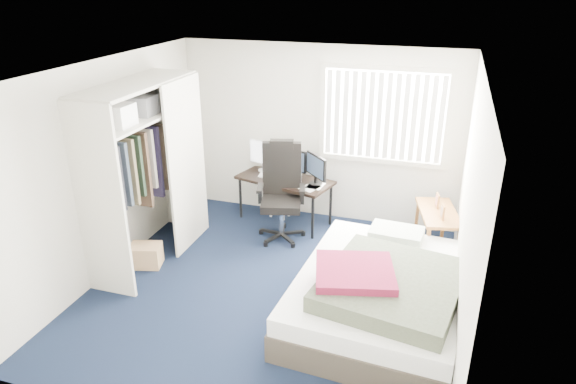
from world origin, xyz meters
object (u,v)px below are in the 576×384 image
(office_chair, at_px, (281,201))
(bed, at_px, (380,292))
(desk, at_px, (286,175))
(nightstand, at_px, (438,216))

(office_chair, xyz_separation_m, bed, (1.55, -1.45, -0.21))
(desk, relative_size, nightstand, 1.53)
(office_chair, relative_size, nightstand, 1.39)
(desk, height_order, bed, desk)
(desk, xyz_separation_m, bed, (1.64, -1.91, -0.41))
(office_chair, distance_m, bed, 2.13)
(desk, distance_m, bed, 2.55)
(office_chair, bearing_deg, nightstand, 2.65)
(desk, height_order, nightstand, desk)
(desk, xyz_separation_m, nightstand, (2.13, -0.37, -0.17))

